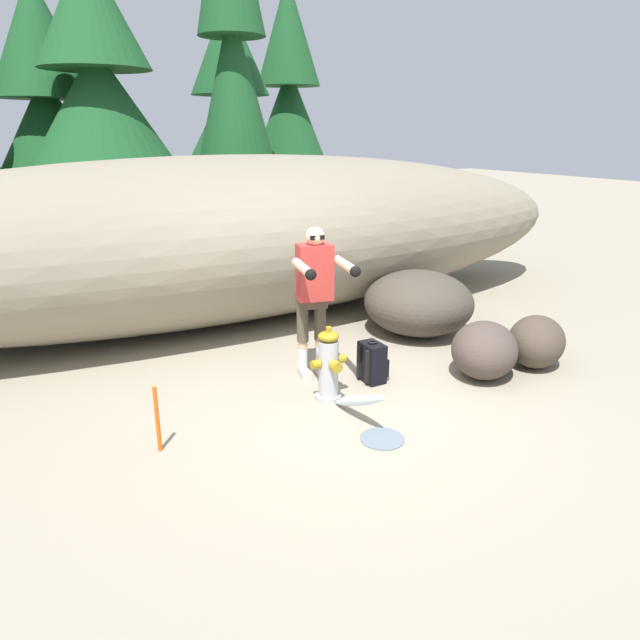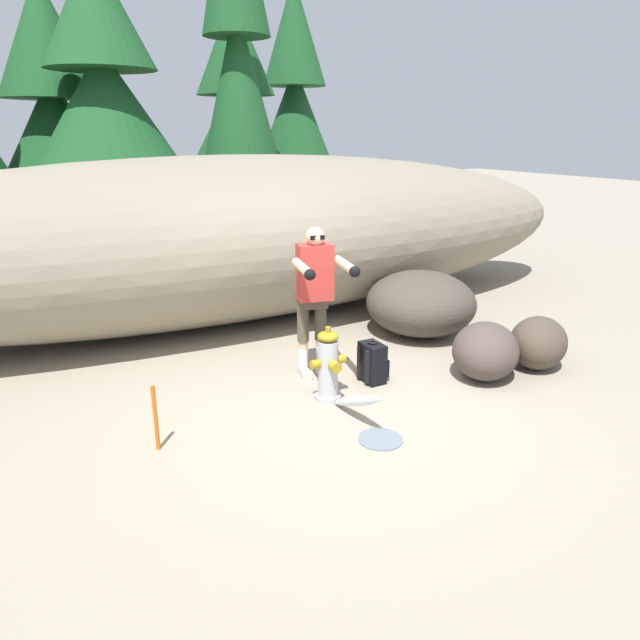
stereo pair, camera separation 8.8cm
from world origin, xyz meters
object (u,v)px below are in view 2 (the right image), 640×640
(fire_hydrant, at_px, (328,366))
(survey_stake, at_px, (156,418))
(boulder_large, at_px, (421,303))
(boulder_mid, at_px, (485,351))
(boulder_outlier, at_px, (482,347))
(spare_backpack, at_px, (373,363))
(boulder_small, at_px, (538,343))
(utility_worker, at_px, (314,285))

(fire_hydrant, xyz_separation_m, survey_stake, (-1.78, -0.18, -0.06))
(boulder_large, relative_size, boulder_mid, 1.71)
(boulder_large, bearing_deg, fire_hydrant, -150.44)
(boulder_mid, bearing_deg, boulder_outlier, 48.91)
(spare_backpack, xyz_separation_m, survey_stake, (-2.42, -0.32, 0.08))
(fire_hydrant, bearing_deg, boulder_mid, -11.12)
(fire_hydrant, xyz_separation_m, boulder_large, (2.08, 1.18, 0.07))
(boulder_mid, relative_size, boulder_outlier, 1.71)
(boulder_large, relative_size, boulder_small, 1.98)
(boulder_mid, bearing_deg, fire_hydrant, 168.88)
(fire_hydrant, xyz_separation_m, utility_worker, (0.11, 0.51, 0.71))
(boulder_large, height_order, boulder_mid, boulder_large)
(fire_hydrant, height_order, boulder_large, boulder_large)
(boulder_large, height_order, boulder_outlier, boulder_large)
(boulder_small, xyz_separation_m, boulder_outlier, (-0.36, 0.51, -0.16))
(spare_backpack, distance_m, survey_stake, 2.44)
(boulder_large, bearing_deg, boulder_mid, -100.58)
(boulder_mid, bearing_deg, boulder_small, -5.94)
(boulder_large, xyz_separation_m, boulder_outlier, (0.09, -1.10, -0.28))
(boulder_small, bearing_deg, utility_worker, 158.69)
(utility_worker, bearing_deg, boulder_small, 81.38)
(fire_hydrant, distance_m, spare_backpack, 0.66)
(fire_hydrant, xyz_separation_m, spare_backpack, (0.63, 0.14, -0.14))
(spare_backpack, xyz_separation_m, boulder_small, (1.90, -0.57, 0.09))
(survey_stake, bearing_deg, boulder_mid, -2.80)
(utility_worker, height_order, boulder_outlier, utility_worker)
(boulder_large, bearing_deg, spare_backpack, -144.28)
(boulder_small, relative_size, survey_stake, 1.27)
(survey_stake, bearing_deg, fire_hydrant, 5.69)
(fire_hydrant, distance_m, boulder_outlier, 2.18)
(fire_hydrant, height_order, boulder_outlier, fire_hydrant)
(spare_backpack, distance_m, boulder_large, 1.80)
(spare_backpack, relative_size, boulder_outlier, 0.91)
(fire_hydrant, bearing_deg, boulder_large, 29.56)
(boulder_large, height_order, survey_stake, boulder_large)
(utility_worker, height_order, survey_stake, utility_worker)
(fire_hydrant, height_order, spare_backpack, fire_hydrant)
(fire_hydrant, relative_size, survey_stake, 1.29)
(utility_worker, distance_m, survey_stake, 2.16)
(spare_backpack, height_order, boulder_large, boulder_large)
(boulder_mid, bearing_deg, boulder_large, 79.42)
(boulder_mid, xyz_separation_m, survey_stake, (-3.58, 0.18, -0.01))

